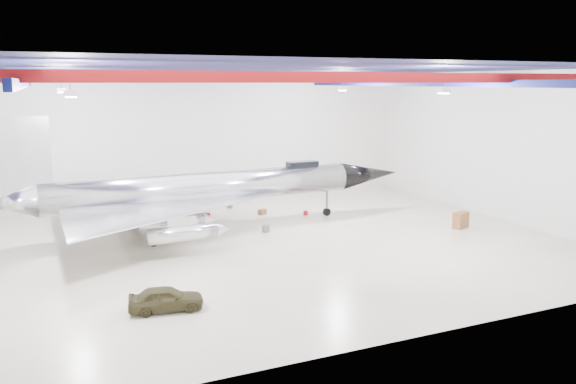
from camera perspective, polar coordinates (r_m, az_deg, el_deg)
name	(u,v)px	position (r m, az deg, el deg)	size (l,w,h in m)	color
floor	(246,246)	(35.73, -4.25, -5.48)	(40.00, 40.00, 0.00)	#BDB096
wall_back	(188,138)	(48.91, -10.15, 5.44)	(40.00, 40.00, 0.00)	silver
wall_right	(497,145)	(45.16, 20.44, 4.45)	(30.00, 30.00, 0.00)	silver
ceiling	(244,68)	(34.26, -4.52, 12.44)	(40.00, 40.00, 0.00)	#0A0F38
ceiling_structure	(244,80)	(34.25, -4.50, 11.31)	(39.50, 29.50, 1.08)	maroon
jet_aircraft	(205,192)	(39.44, -8.42, 0.02)	(29.97, 17.55, 8.18)	silver
jeep	(166,298)	(26.39, -12.29, -10.52)	(1.34, 3.34, 1.14)	#36321B
desk	(461,220)	(41.64, 17.14, -2.75)	(1.25, 0.62, 1.14)	brown
crate_ply	(165,239)	(37.38, -12.38, -4.66)	(0.56, 0.45, 0.39)	olive
toolbox_red	(207,215)	(43.47, -8.24, -2.33)	(0.49, 0.39, 0.34)	maroon
engine_drum	(266,229)	(38.88, -2.26, -3.73)	(0.52, 0.52, 0.47)	#59595B
parts_bin	(262,212)	(43.99, -2.64, -2.03)	(0.57, 0.45, 0.40)	olive
crate_small	(131,226)	(41.51, -15.64, -3.33)	(0.38, 0.30, 0.26)	#59595B
tool_chest	(306,213)	(43.78, 1.80, -2.13)	(0.37, 0.37, 0.33)	maroon
oil_barrel	(172,223)	(41.39, -11.66, -3.10)	(0.56, 0.45, 0.39)	olive
spares_box	(230,206)	(46.36, -5.94, -1.38)	(0.46, 0.46, 0.41)	#59595B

